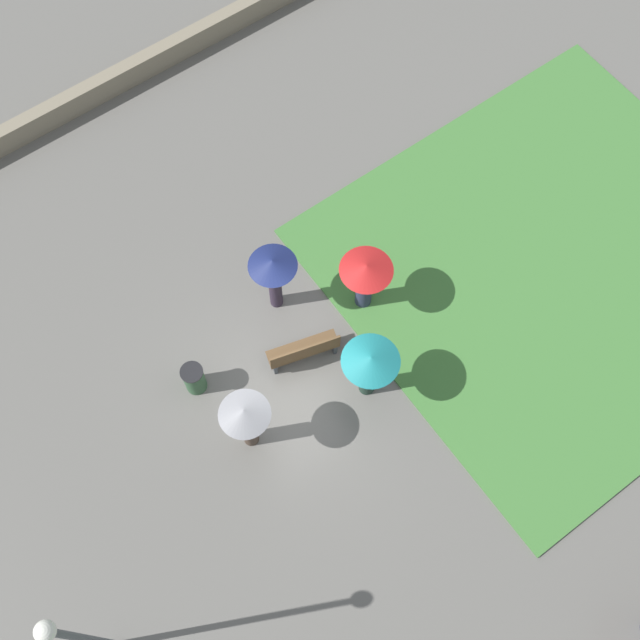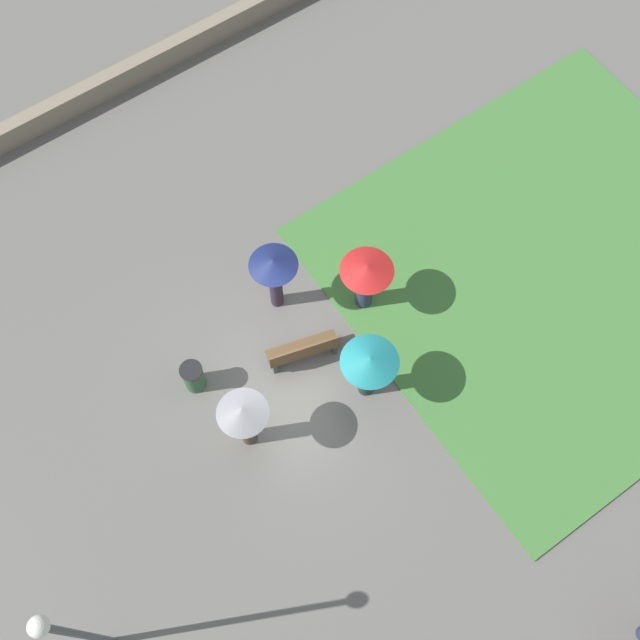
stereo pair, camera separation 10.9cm
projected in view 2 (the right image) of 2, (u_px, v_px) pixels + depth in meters
The scene contains 10 objects.
ground_plane at pixel (293, 384), 17.22m from camera, with size 90.00×90.00×0.00m, color #66635E.
lawn_patch_near at pixel (562, 267), 18.35m from camera, with size 9.66×9.13×0.06m.
parapet_wall at pixel (87, 95), 20.01m from camera, with size 45.00×0.35×0.64m.
park_bench at pixel (303, 351), 17.04m from camera, with size 1.61×0.83×0.90m.
lamp_post at pixel (70, 632), 12.43m from camera, with size 0.32×0.32×4.62m.
trash_bin at pixel (194, 377), 16.84m from camera, with size 0.49×0.49×0.84m.
crowd_person_teal at pixel (369, 367), 15.99m from camera, with size 1.19×1.19×1.76m.
crowd_person_red at pixel (366, 277), 16.90m from camera, with size 1.15×1.15×1.72m.
crowd_person_navy at pixel (274, 271), 16.70m from camera, with size 1.04×1.04×1.94m.
crowd_person_grey at pixel (244, 417), 15.42m from camera, with size 1.02×1.02×1.95m.
Camera 2 is at (2.84, 5.10, 16.27)m, focal length 45.00 mm.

